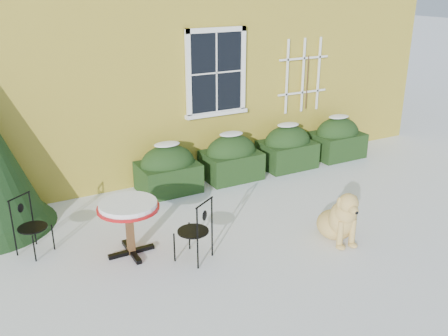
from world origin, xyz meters
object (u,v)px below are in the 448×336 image
bistro_table (129,211)px  dog (340,220)px  patio_chair_near (195,230)px  patio_chair_far (30,225)px

bistro_table → dog: dog is taller
patio_chair_near → dog: size_ratio=1.00×
bistro_table → patio_chair_far: 1.40m
patio_chair_far → dog: (3.99, -1.79, -0.08)m
patio_chair_near → patio_chair_far: 2.30m
patio_chair_far → dog: 4.38m
dog → patio_chair_near: bearing=177.6°
patio_chair_near → patio_chair_far: patio_chair_near is taller
patio_chair_near → patio_chair_far: size_ratio=1.07×
patio_chair_near → dog: (2.07, -0.53, -0.11)m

